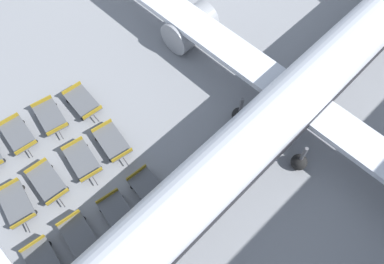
{
  "coord_description": "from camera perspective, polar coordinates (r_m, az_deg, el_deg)",
  "views": [
    {
      "loc": [
        20.03,
        -25.03,
        23.33
      ],
      "look_at": [
        10.86,
        -16.2,
        1.09
      ],
      "focal_mm": 35.0,
      "sensor_mm": 36.0,
      "label": 1
    }
  ],
  "objects": [
    {
      "name": "baggage_dolly_row_far_col_c",
      "position": [
        24.63,
        -6.44,
        -8.74
      ],
      "size": [
        3.67,
        1.85,
        0.92
      ],
      "color": "#515459",
      "rests_on": "ground_plane"
    },
    {
      "name": "baggage_dolly_row_mid_a_col_a",
      "position": [
        28.9,
        -24.96,
        -0.44
      ],
      "size": [
        3.68,
        1.89,
        0.92
      ],
      "color": "#515459",
      "rests_on": "ground_plane"
    },
    {
      "name": "baggage_dolly_row_near_col_c",
      "position": [
        24.78,
        -21.57,
        -18.25
      ],
      "size": [
        3.7,
        1.95,
        0.92
      ],
      "color": "#515459",
      "rests_on": "ground_plane"
    },
    {
      "name": "baggage_dolly_row_far_col_b",
      "position": [
        26.52,
        -12.05,
        -1.51
      ],
      "size": [
        3.71,
        2.0,
        0.92
      ],
      "color": "#515459",
      "rests_on": "ground_plane"
    },
    {
      "name": "airplane",
      "position": [
        26.44,
        17.56,
        6.95
      ],
      "size": [
        42.51,
        47.5,
        12.13
      ],
      "color": "silver",
      "rests_on": "ground_plane"
    },
    {
      "name": "baggage_dolly_row_mid_a_col_b",
      "position": [
        26.41,
        -21.14,
        -7.19
      ],
      "size": [
        3.67,
        1.84,
        0.92
      ],
      "color": "#515459",
      "rests_on": "ground_plane"
    },
    {
      "name": "baggage_dolly_row_mid_a_col_c",
      "position": [
        24.51,
        -16.67,
        -15.18
      ],
      "size": [
        3.7,
        1.95,
        0.92
      ],
      "color": "#515459",
      "rests_on": "ground_plane"
    },
    {
      "name": "baggage_dolly_row_mid_b_col_c",
      "position": [
        24.35,
        -11.04,
        -12.32
      ],
      "size": [
        3.7,
        1.98,
        0.92
      ],
      "color": "#515459",
      "rests_on": "ground_plane"
    },
    {
      "name": "baggage_dolly_row_mid_b_col_b",
      "position": [
        26.36,
        -16.36,
        -4.18
      ],
      "size": [
        3.71,
        2.01,
        0.92
      ],
      "color": "#515459",
      "rests_on": "ground_plane"
    },
    {
      "name": "baggage_dolly_row_near_col_b",
      "position": [
        26.59,
        -25.2,
        -9.93
      ],
      "size": [
        3.71,
        2.04,
        0.92
      ],
      "color": "#515459",
      "rests_on": "ground_plane"
    },
    {
      "name": "baggage_dolly_row_mid_b_col_a",
      "position": [
        28.84,
        -20.77,
        2.15
      ],
      "size": [
        3.71,
        2.05,
        0.92
      ],
      "color": "#515459",
      "rests_on": "ground_plane"
    },
    {
      "name": "baggage_dolly_row_far_col_a",
      "position": [
        28.83,
        -16.32,
        4.39
      ],
      "size": [
        3.67,
        1.84,
        0.92
      ],
      "color": "#515459",
      "rests_on": "ground_plane"
    }
  ]
}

